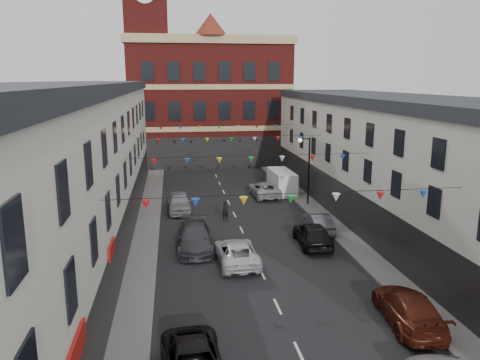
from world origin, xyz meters
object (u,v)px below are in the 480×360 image
car_right_e (319,223)px  moving_car (237,252)px  car_right_f (264,189)px  car_right_c (408,308)px  white_van (282,182)px  car_left_d (195,238)px  car_left_e (179,202)px  car_right_d (313,234)px  street_lamp (306,162)px  pedestrian (225,211)px

car_right_e → moving_car: (-6.73, -5.07, 0.02)m
car_right_f → car_right_c: bearing=91.6°
car_right_e → white_van: size_ratio=0.85×
car_right_e → car_left_d: bearing=17.5°
moving_car → car_left_e: bearing=-76.2°
car_right_e → white_van: white_van is taller
car_left_e → white_van: size_ratio=0.97×
car_right_d → moving_car: 5.84m
car_right_e → car_right_f: size_ratio=0.82×
street_lamp → white_van: size_ratio=1.22×
car_right_e → pedestrian: size_ratio=2.72×
car_right_d → white_van: (1.43, 14.95, 0.27)m
white_van → car_left_e: bearing=-154.0°
car_right_d → car_right_e: car_right_d is taller
car_right_d → car_right_f: size_ratio=0.95×
car_right_f → white_van: bearing=-150.8°
car_right_e → moving_car: bearing=40.0°
car_left_e → car_right_e: bearing=-36.1°
car_left_d → car_right_d: 7.79m
street_lamp → car_right_f: size_ratio=1.18×
car_left_d → white_van: size_ratio=1.11×
street_lamp → car_right_e: (-1.05, -7.14, -3.22)m
car_right_c → car_right_f: (-1.90, 24.11, -0.05)m
moving_car → pedestrian: size_ratio=3.30×
car_right_f → moving_car: (-4.83, -15.90, -0.00)m
moving_car → white_van: bearing=-113.1°
car_left_d → car_left_e: (-0.85, 9.15, 0.02)m
car_right_c → pedestrian: (-6.40, 16.97, 0.01)m
moving_car → pedestrian: (0.33, 8.76, 0.06)m
white_van → car_right_d: bearing=-97.2°
car_right_e → white_van: bearing=-87.5°
car_right_d → pedestrian: bearing=-49.7°
street_lamp → white_van: (-0.95, 4.94, -2.82)m
car_left_e → car_right_f: bearing=24.9°
street_lamp → car_left_d: 14.24m
street_lamp → car_right_d: size_ratio=1.25×
car_left_e → moving_car: size_ratio=0.94×
car_right_c → white_van: (0.10, 25.37, 0.33)m
car_right_d → car_right_f: 13.71m
moving_car → street_lamp: bearing=-123.8°
car_left_d → moving_car: size_ratio=1.08×
car_left_d → pedestrian: 6.61m
car_left_e → pedestrian: size_ratio=3.11×
street_lamp → pedestrian: street_lamp is taller
street_lamp → car_right_d: street_lamp is taller
car_left_e → car_right_c: bearing=-65.4°
street_lamp → car_right_c: (-1.05, -20.43, -3.15)m
car_right_d → car_left_d: bearing=-1.3°
car_left_e → pedestrian: car_left_e is taller
car_right_c → moving_car: (-6.73, 8.21, -0.05)m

